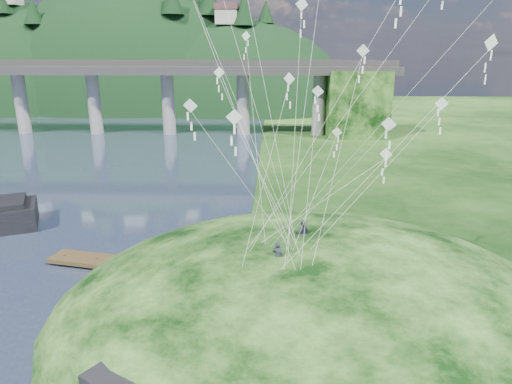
{
  "coord_description": "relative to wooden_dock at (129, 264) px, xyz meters",
  "views": [
    {
      "loc": [
        5.13,
        -24.65,
        16.38
      ],
      "look_at": [
        4.0,
        6.0,
        7.0
      ],
      "focal_mm": 32.0,
      "sensor_mm": 36.0,
      "label": 1
    }
  ],
  "objects": [
    {
      "name": "kite_flyers",
      "position": [
        12.71,
        -5.25,
        5.45
      ],
      "size": [
        2.57,
        4.19,
        1.96
      ],
      "color": "#252932",
      "rests_on": "ground"
    },
    {
      "name": "grass_hill",
      "position": [
        14.05,
        -5.63,
        -1.92
      ],
      "size": [
        36.0,
        32.0,
        13.0
      ],
      "color": "black",
      "rests_on": "ground"
    },
    {
      "name": "far_ridge",
      "position": [
        -37.53,
        114.54,
        -7.86
      ],
      "size": [
        153.0,
        70.0,
        94.5
      ],
      "color": "black",
      "rests_on": "ground"
    },
    {
      "name": "bridge",
      "position": [
        -20.41,
        62.43,
        9.28
      ],
      "size": [
        160.0,
        11.0,
        15.0
      ],
      "color": "#2D2B2B",
      "rests_on": "ground"
    },
    {
      "name": "ground",
      "position": [
        6.05,
        -7.63,
        -0.42
      ],
      "size": [
        320.0,
        320.0,
        0.0
      ],
      "primitive_type": "plane",
      "color": "black",
      "rests_on": "ground"
    },
    {
      "name": "kite_swarm",
      "position": [
        13.66,
        -4.31,
        16.78
      ],
      "size": [
        19.23,
        17.06,
        18.68
      ],
      "color": "white",
      "rests_on": "ground"
    },
    {
      "name": "wooden_dock",
      "position": [
        0.0,
        0.0,
        0.0
      ],
      "size": [
        13.61,
        4.7,
        0.96
      ],
      "color": "#382A17",
      "rests_on": "ground"
    }
  ]
}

